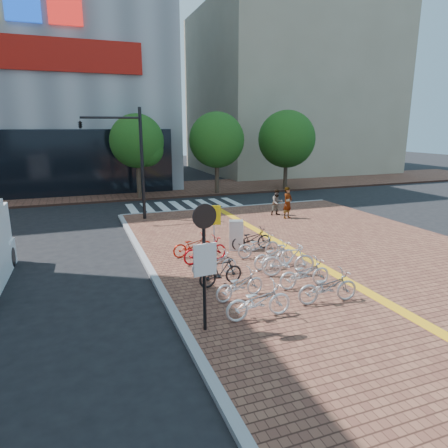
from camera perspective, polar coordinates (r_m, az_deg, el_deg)
name	(u,v)px	position (r m, az deg, el deg)	size (l,w,h in m)	color
ground	(276,280)	(14.19, 7.51, -7.89)	(120.00, 120.00, 0.00)	black
tactile_strip	(441,333)	(11.74, 28.58, -13.52)	(0.40, 34.00, 0.01)	#EDA715
kerb_west	(216,389)	(8.67, -1.14, -22.55)	(0.25, 34.00, 0.15)	gray
kerb_north	(231,208)	(25.87, 0.98, 2.34)	(14.00, 0.25, 0.15)	gray
far_sidewalk	(157,190)	(33.59, -9.49, 4.81)	(70.00, 8.00, 0.15)	brown
building_beige	(287,93)	(50.05, 9.05, 17.97)	(20.00, 18.00, 18.00)	gray
crosswalk	(185,206)	(26.99, -5.53, 2.61)	(7.50, 4.00, 0.01)	silver
street_trees	(230,141)	(31.20, 0.83, 11.75)	(16.20, 4.60, 6.35)	#38281E
bike_0	(259,301)	(10.96, 4.96, -10.91)	(0.66, 1.88, 0.99)	white
bike_1	(240,285)	(12.11, 2.26, -8.67)	(0.58, 1.67, 0.88)	silver
bike_2	(221,272)	(13.04, -0.45, -6.83)	(0.44, 1.56, 0.94)	black
bike_3	(214,263)	(13.97, -1.41, -5.61)	(0.56, 1.61, 0.84)	white
bike_4	(205,250)	(15.22, -2.73, -3.73)	(0.64, 1.84, 0.97)	#B10C13
bike_5	(193,245)	(15.98, -4.47, -3.06)	(0.58, 1.68, 0.88)	#B41B0C
bike_6	(328,287)	(12.20, 14.60, -8.68)	(0.66, 1.88, 0.99)	#A5A6AA
bike_7	(305,273)	(13.15, 11.44, -6.93)	(0.63, 1.80, 0.95)	silver
bike_8	(288,260)	(13.99, 9.18, -5.11)	(0.54, 1.90, 1.14)	silver
bike_9	(274,255)	(14.75, 7.18, -4.43)	(0.63, 1.81, 0.95)	silver
bike_10	(259,246)	(15.83, 4.96, -3.13)	(0.62, 1.78, 0.94)	#ACABB0
bike_11	(251,239)	(16.82, 3.94, -2.12)	(0.61, 1.75, 0.92)	black
pedestrian_a	(288,203)	(22.72, 9.07, 3.02)	(0.64, 0.42, 1.76)	gray
pedestrian_b	(277,202)	(23.46, 7.59, 3.07)	(0.73, 0.57, 1.50)	#464959
utility_box	(236,235)	(16.71, 1.73, -1.60)	(0.58, 0.42, 1.26)	silver
yellow_sign	(214,219)	(16.60, -1.40, 0.70)	(0.50, 0.21, 1.88)	#B7B7BC
notice_sign	(205,253)	(9.73, -2.79, -4.10)	(0.61, 0.16, 3.29)	black
traffic_light_pole	(114,143)	(22.21, -15.38, 11.04)	(3.25, 1.25, 6.06)	black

